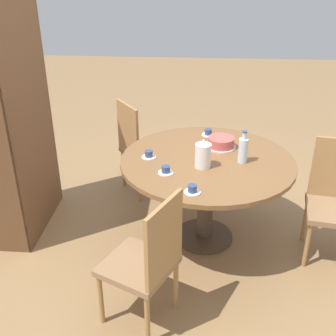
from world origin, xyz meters
TOP-DOWN VIEW (x-y plane):
  - ground_plane at (0.00, 0.00)m, footprint 14.00×14.00m
  - dining_table at (0.00, 0.00)m, footprint 1.38×1.38m
  - chair_a at (-0.94, 0.38)m, footprint 0.56×0.56m
  - chair_b at (-0.10, -1.01)m, footprint 0.48×0.48m
  - chair_c at (0.78, 0.65)m, footprint 0.59×0.59m
  - bookshelf at (0.13, 1.54)m, footprint 0.88×0.28m
  - coffee_pot at (-0.13, 0.04)m, footprint 0.12×0.12m
  - water_bottle at (-0.03, -0.27)m, footprint 0.07×0.07m
  - cake_main at (0.23, -0.11)m, footprint 0.25×0.25m
  - cup_a at (-0.00, 0.47)m, footprint 0.12×0.12m
  - cup_b at (-0.53, 0.11)m, footprint 0.12×0.12m
  - cup_c at (-0.26, 0.31)m, footprint 0.12×0.12m
  - cup_d at (0.49, -0.01)m, footprint 0.12×0.12m

SIDE VIEW (x-z plane):
  - ground_plane at x=0.00m, z-range 0.00..0.00m
  - chair_a at x=-0.94m, z-range 0.02..0.97m
  - chair_b at x=-0.10m, z-range 0.02..0.97m
  - chair_c at x=0.78m, z-range 0.02..0.97m
  - dining_table at x=0.00m, z-range 0.25..1.01m
  - cup_a at x=0.00m, z-range 0.75..0.81m
  - cup_b at x=-0.53m, z-range 0.75..0.81m
  - cup_c at x=-0.26m, z-range 0.75..0.81m
  - cup_d at x=0.49m, z-range 0.75..0.81m
  - cake_main at x=0.23m, z-range 0.76..0.85m
  - coffee_pot at x=-0.13m, z-range 0.75..0.97m
  - water_bottle at x=-0.03m, z-range 0.73..0.99m
  - bookshelf at x=0.13m, z-range -0.01..1.95m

